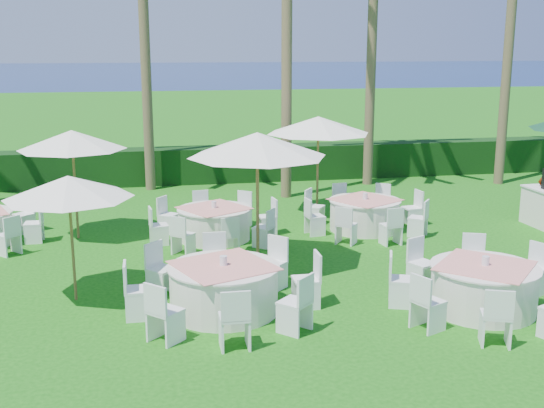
# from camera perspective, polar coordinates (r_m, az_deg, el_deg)

# --- Properties ---
(ground) EXTENTS (120.00, 120.00, 0.00)m
(ground) POSITION_cam_1_polar(r_m,az_deg,el_deg) (12.10, -3.59, -9.30)
(ground) COLOR #14560E
(ground) RESTS_ON ground
(hedge) EXTENTS (34.00, 1.00, 1.20)m
(hedge) POSITION_cam_1_polar(r_m,az_deg,el_deg) (23.48, -7.36, 3.23)
(hedge) COLOR black
(hedge) RESTS_ON ground
(ocean) EXTENTS (260.00, 260.00, 0.00)m
(ocean) POSITION_cam_1_polar(r_m,az_deg,el_deg) (113.20, -10.31, 10.66)
(ocean) COLOR #082051
(ocean) RESTS_ON ground
(banquet_table_b) EXTENTS (3.44, 3.44, 1.03)m
(banquet_table_b) POSITION_cam_1_polar(r_m,az_deg,el_deg) (12.11, -4.04, -6.97)
(banquet_table_b) COLOR silver
(banquet_table_b) RESTS_ON ground
(banquet_table_c) EXTENTS (3.27, 3.27, 1.00)m
(banquet_table_c) POSITION_cam_1_polar(r_m,az_deg,el_deg) (12.73, 17.29, -6.62)
(banquet_table_c) COLOR silver
(banquet_table_c) RESTS_ON ground
(banquet_table_e) EXTENTS (3.14, 3.14, 0.95)m
(banquet_table_e) POSITION_cam_1_polar(r_m,az_deg,el_deg) (16.57, -4.85, -1.57)
(banquet_table_e) COLOR silver
(banquet_table_e) RESTS_ON ground
(banquet_table_f) EXTENTS (3.20, 3.20, 0.96)m
(banquet_table_f) POSITION_cam_1_polar(r_m,az_deg,el_deg) (17.50, 7.76, -0.82)
(banquet_table_f) COLOR silver
(banquet_table_f) RESTS_ON ground
(umbrella_a) EXTENTS (2.33, 2.33, 2.35)m
(umbrella_a) POSITION_cam_1_polar(r_m,az_deg,el_deg) (12.72, -16.67, 1.37)
(umbrella_a) COLOR brown
(umbrella_a) RESTS_ON ground
(umbrella_b) EXTENTS (2.88, 2.88, 2.89)m
(umbrella_b) POSITION_cam_1_polar(r_m,az_deg,el_deg) (13.90, -1.24, 4.98)
(umbrella_b) COLOR brown
(umbrella_b) RESTS_ON ground
(umbrella_c) EXTENTS (2.57, 2.57, 2.65)m
(umbrella_c) POSITION_cam_1_polar(r_m,az_deg,el_deg) (16.90, -16.39, 5.17)
(umbrella_c) COLOR brown
(umbrella_c) RESTS_ON ground
(umbrella_d) EXTENTS (2.85, 2.85, 2.73)m
(umbrella_d) POSITION_cam_1_polar(r_m,az_deg,el_deg) (18.67, 3.89, 6.60)
(umbrella_d) COLOR brown
(umbrella_d) RESTS_ON ground
(palm_b) EXTENTS (4.41, 4.07, 7.67)m
(palm_b) POSITION_cam_1_polar(r_m,az_deg,el_deg) (22.20, -10.55, 12.09)
(palm_b) COLOR brown
(palm_b) RESTS_ON ground
(palm_d) EXTENTS (4.40, 4.15, 7.61)m
(palm_d) POSITION_cam_1_polar(r_m,az_deg,el_deg) (22.95, 8.32, 12.12)
(palm_d) COLOR brown
(palm_d) RESTS_ON ground
(palm_e) EXTENTS (4.38, 4.23, 9.35)m
(palm_e) POSITION_cam_1_polar(r_m,az_deg,el_deg) (24.08, 19.30, 13.71)
(palm_e) COLOR brown
(palm_e) RESTS_ON ground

